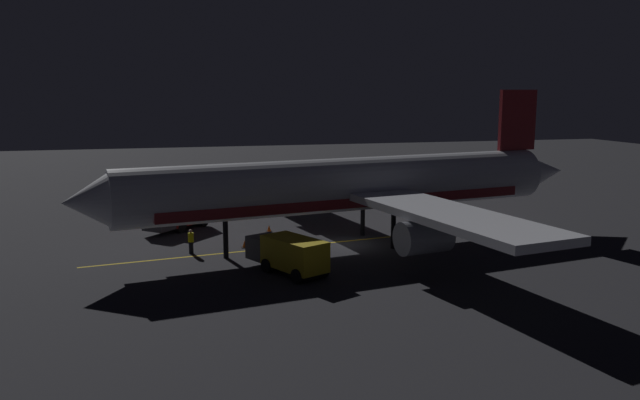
# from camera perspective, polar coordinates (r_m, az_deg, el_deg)

# --- Properties ---
(ground_plane) EXTENTS (180.00, 180.00, 0.20)m
(ground_plane) POSITION_cam_1_polar(r_m,az_deg,el_deg) (47.87, 2.32, -4.15)
(ground_plane) COLOR #2A2A2E
(apron_guide_stripe) EXTENTS (4.59, 29.61, 0.01)m
(apron_guide_stripe) POSITION_cam_1_polar(r_m,az_deg,el_deg) (47.38, -2.51, -4.17)
(apron_guide_stripe) COLOR gold
(apron_guide_stripe) RESTS_ON ground_plane
(airliner) EXTENTS (38.21, 40.51, 11.49)m
(airliner) POSITION_cam_1_polar(r_m,az_deg,el_deg) (47.29, 3.03, 1.20)
(airliner) COLOR silver
(airliner) RESTS_ON ground_plane
(baggage_truck) EXTENTS (5.75, 5.49, 2.43)m
(baggage_truck) POSITION_cam_1_polar(r_m,az_deg,el_deg) (54.01, -12.55, -1.32)
(baggage_truck) COLOR maroon
(baggage_truck) RESTS_ON ground_plane
(catering_truck) EXTENTS (6.49, 4.55, 2.33)m
(catering_truck) POSITION_cam_1_polar(r_m,az_deg,el_deg) (40.35, -2.86, -4.85)
(catering_truck) COLOR gold
(catering_truck) RESTS_ON ground_plane
(ground_crew_worker) EXTENTS (0.40, 0.40, 1.74)m
(ground_crew_worker) POSITION_cam_1_polar(r_m,az_deg,el_deg) (46.01, -11.47, -3.64)
(ground_crew_worker) COLOR black
(ground_crew_worker) RESTS_ON ground_plane
(traffic_cone_near_left) EXTENTS (0.50, 0.50, 0.55)m
(traffic_cone_near_left) POSITION_cam_1_polar(r_m,az_deg,el_deg) (47.27, -6.76, -3.95)
(traffic_cone_near_left) COLOR #EA590F
(traffic_cone_near_left) RESTS_ON ground_plane
(traffic_cone_near_right) EXTENTS (0.50, 0.50, 0.55)m
(traffic_cone_near_right) POSITION_cam_1_polar(r_m,az_deg,el_deg) (52.46, -4.58, -2.56)
(traffic_cone_near_right) COLOR #EA590F
(traffic_cone_near_right) RESTS_ON ground_plane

